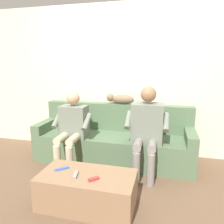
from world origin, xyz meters
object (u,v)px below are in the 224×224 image
object	(u,v)px
coffee_table	(87,190)
person_right_seated	(72,125)
remote_red	(94,179)
remote_gray	(76,175)
remote_blue	(62,169)
person_left_seated	(147,126)
couch	(114,141)
cat_on_backrest	(120,99)

from	to	relation	value
coffee_table	person_right_seated	bearing A→B (deg)	-57.37
remote_red	remote_gray	bearing A→B (deg)	127.42
coffee_table	remote_blue	size ratio (longest dim) A/B	6.83
remote_red	person_left_seated	bearing A→B (deg)	22.13
couch	remote_red	distance (m)	1.28
person_right_seated	remote_red	world-z (taller)	person_right_seated
cat_on_backrest	remote_red	size ratio (longest dim) A/B	5.44
person_right_seated	cat_on_backrest	distance (m)	0.89
coffee_table	remote_gray	size ratio (longest dim) A/B	7.25
cat_on_backrest	person_left_seated	bearing A→B (deg)	131.51
cat_on_backrest	remote_gray	size ratio (longest dim) A/B	4.31
remote_gray	coffee_table	bearing A→B (deg)	105.72
cat_on_backrest	remote_blue	size ratio (longest dim) A/B	4.06
cat_on_backrest	remote_gray	world-z (taller)	cat_on_backrest
person_left_seated	remote_blue	size ratio (longest dim) A/B	8.15
cat_on_backrest	remote_gray	distance (m)	1.58
remote_gray	remote_red	bearing A→B (deg)	69.38
coffee_table	remote_red	xyz separation A→B (m)	(-0.10, 0.09, 0.19)
couch	person_left_seated	distance (m)	0.72
person_left_seated	cat_on_backrest	distance (m)	0.77
remote_blue	remote_red	size ratio (longest dim) A/B	1.34
coffee_table	cat_on_backrest	size ratio (longest dim) A/B	1.68
coffee_table	remote_blue	world-z (taller)	remote_blue
remote_blue	remote_gray	world-z (taller)	remote_gray
cat_on_backrest	coffee_table	bearing A→B (deg)	87.85
remote_red	remote_blue	bearing A→B (deg)	119.40
person_left_seated	remote_gray	world-z (taller)	person_left_seated
person_left_seated	cat_on_backrest	world-z (taller)	person_left_seated
remote_blue	remote_gray	bearing A→B (deg)	115.96
couch	person_left_seated	bearing A→B (deg)	149.62
coffee_table	person_right_seated	xyz separation A→B (m)	(0.53, -0.83, 0.44)
couch	remote_blue	size ratio (longest dim) A/B	16.26
person_left_seated	coffee_table	bearing A→B (deg)	58.60
coffee_table	remote_red	distance (m)	0.23
person_left_seated	person_right_seated	distance (m)	1.07
person_left_seated	remote_blue	bearing A→B (deg)	44.89
person_left_seated	remote_blue	distance (m)	1.22
person_left_seated	remote_red	world-z (taller)	person_left_seated
remote_blue	remote_red	bearing A→B (deg)	123.52
person_left_seated	cat_on_backrest	xyz separation A→B (m)	(0.48, -0.54, 0.26)
remote_blue	remote_gray	xyz separation A→B (m)	(-0.20, 0.09, 0.00)
person_right_seated	cat_on_backrest	bearing A→B (deg)	-135.17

